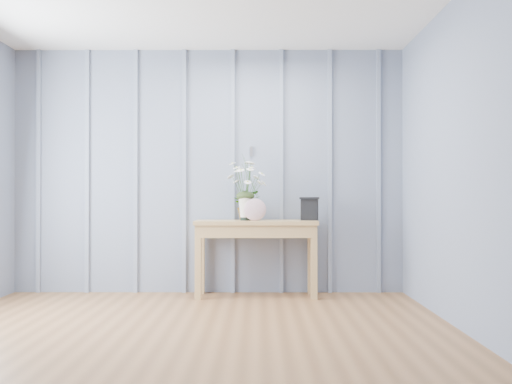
{
  "coord_description": "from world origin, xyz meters",
  "views": [
    {
      "loc": [
        0.51,
        -3.91,
        0.98
      ],
      "look_at": [
        0.49,
        1.94,
        1.03
      ],
      "focal_mm": 42.0,
      "sensor_mm": 36.0,
      "label": 1
    }
  ],
  "objects_px": {
    "daisy_vase": "(245,181)",
    "carved_box": "(310,208)",
    "felt_disc_vessel": "(255,210)",
    "sideboard": "(256,232)"
  },
  "relations": [
    {
      "from": "daisy_vase",
      "to": "carved_box",
      "type": "distance_m",
      "value": 0.69
    },
    {
      "from": "sideboard",
      "to": "felt_disc_vessel",
      "type": "relative_size",
      "value": 5.53
    },
    {
      "from": "daisy_vase",
      "to": "felt_disc_vessel",
      "type": "bearing_deg",
      "value": -35.9
    },
    {
      "from": "felt_disc_vessel",
      "to": "sideboard",
      "type": "bearing_deg",
      "value": 83.32
    },
    {
      "from": "daisy_vase",
      "to": "carved_box",
      "type": "height_order",
      "value": "daisy_vase"
    },
    {
      "from": "sideboard",
      "to": "felt_disc_vessel",
      "type": "bearing_deg",
      "value": -95.13
    },
    {
      "from": "felt_disc_vessel",
      "to": "carved_box",
      "type": "bearing_deg",
      "value": 10.77
    },
    {
      "from": "sideboard",
      "to": "carved_box",
      "type": "relative_size",
      "value": 5.23
    },
    {
      "from": "sideboard",
      "to": "daisy_vase",
      "type": "distance_m",
      "value": 0.52
    },
    {
      "from": "felt_disc_vessel",
      "to": "carved_box",
      "type": "relative_size",
      "value": 0.95
    }
  ]
}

